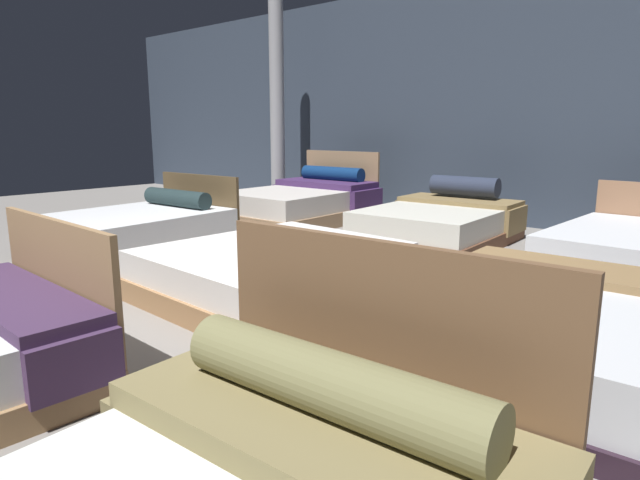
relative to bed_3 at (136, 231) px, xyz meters
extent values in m
cube|color=gray|center=(2.27, -0.41, -0.25)|extent=(18.00, 18.00, 0.02)
cube|color=#333D4C|center=(2.27, 4.51, 1.51)|extent=(18.00, 0.06, 3.50)
cube|color=#96714B|center=(2.30, -1.84, 0.19)|extent=(1.46, 0.09, 0.86)
cube|color=#432C4C|center=(2.29, -2.10, 0.20)|extent=(1.55, 0.50, 0.07)
cube|color=#432C4C|center=(3.07, -2.12, 0.03)|extent=(0.08, 0.45, 0.27)
cube|color=brown|center=(4.51, -1.71, 0.26)|extent=(1.34, 0.11, 1.01)
cube|color=olive|center=(4.52, -2.03, 0.23)|extent=(1.44, 0.65, 0.09)
cube|color=olive|center=(3.80, -2.06, 0.09)|extent=(0.12, 0.58, 0.20)
cylinder|color=olive|center=(4.52, -1.99, 0.37)|extent=(1.08, 0.26, 0.21)
cube|color=brown|center=(0.00, -0.05, -0.17)|extent=(1.58, 2.04, 0.14)
cube|color=white|center=(0.00, -0.05, 0.05)|extent=(1.51, 1.98, 0.32)
cube|color=brown|center=(-0.05, 0.92, 0.17)|extent=(1.38, 0.12, 0.81)
cylinder|color=#1F2F31|center=(-0.03, 0.58, 0.31)|extent=(1.03, 0.26, 0.20)
cube|color=#9A714A|center=(2.29, -0.08, -0.15)|extent=(1.73, 2.06, 0.18)
cube|color=white|center=(2.29, -0.08, 0.05)|extent=(1.66, 2.00, 0.22)
cube|color=black|center=(4.58, -0.05, -0.18)|extent=(1.67, 1.98, 0.12)
cube|color=silver|center=(4.58, -0.05, 0.03)|extent=(1.61, 1.92, 0.29)
cube|color=olive|center=(4.55, 0.59, 0.20)|extent=(1.60, 0.64, 0.05)
cube|color=olive|center=(3.76, 0.55, 0.05)|extent=(0.08, 0.57, 0.25)
cube|color=#977553|center=(-0.01, 2.65, -0.14)|extent=(1.58, 2.16, 0.20)
cube|color=silver|center=(-0.01, 2.65, 0.10)|extent=(1.52, 2.10, 0.28)
cube|color=#977553|center=(-0.04, 3.71, 0.27)|extent=(1.44, 0.07, 1.01)
cube|color=#3F2654|center=(-0.03, 3.32, 0.28)|extent=(1.53, 0.75, 0.09)
cube|color=#3F2654|center=(-0.81, 3.30, 0.09)|extent=(0.11, 0.72, 0.29)
cube|color=#3F2654|center=(0.75, 3.34, 0.09)|extent=(0.11, 0.72, 0.29)
cylinder|color=navy|center=(-0.03, 3.48, 0.42)|extent=(1.12, 0.25, 0.23)
cube|color=brown|center=(2.31, 2.65, -0.16)|extent=(1.59, 2.05, 0.17)
cube|color=silver|center=(2.31, 2.65, 0.06)|extent=(1.53, 1.98, 0.26)
cube|color=olive|center=(2.28, 3.28, 0.22)|extent=(1.50, 0.73, 0.05)
cube|color=olive|center=(1.54, 3.24, 0.03)|extent=(0.09, 0.66, 0.32)
cube|color=olive|center=(3.01, 3.32, 0.03)|extent=(0.09, 0.66, 0.32)
cylinder|color=#283044|center=(2.27, 3.40, 0.39)|extent=(0.90, 0.30, 0.25)
cylinder|color=#99999E|center=(-1.38, 3.61, 1.51)|extent=(0.25, 0.25, 3.50)
camera|label=1|loc=(5.52, -3.18, 1.13)|focal=30.68mm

